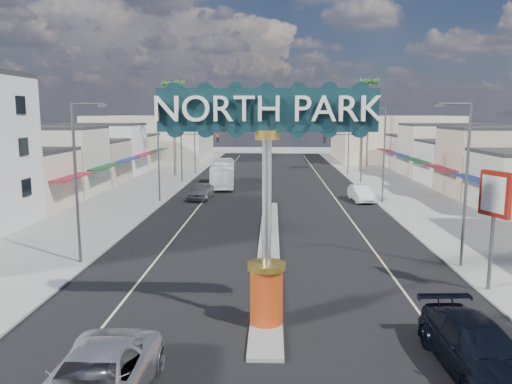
# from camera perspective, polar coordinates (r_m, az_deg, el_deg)

# --- Properties ---
(ground) EXTENTS (160.00, 160.00, 0.00)m
(ground) POSITION_cam_1_polar(r_m,az_deg,el_deg) (47.56, 1.63, -1.22)
(ground) COLOR gray
(ground) RESTS_ON ground
(road) EXTENTS (20.00, 120.00, 0.01)m
(road) POSITION_cam_1_polar(r_m,az_deg,el_deg) (47.56, 1.63, -1.21)
(road) COLOR black
(road) RESTS_ON ground
(median_island) EXTENTS (1.30, 30.00, 0.16)m
(median_island) POSITION_cam_1_polar(r_m,az_deg,el_deg) (31.91, 1.48, -6.14)
(median_island) COLOR gray
(median_island) RESTS_ON ground
(sidewalk_left) EXTENTS (8.00, 120.00, 0.12)m
(sidewalk_left) POSITION_cam_1_polar(r_m,az_deg,el_deg) (49.63, -14.75, -1.01)
(sidewalk_left) COLOR gray
(sidewalk_left) RESTS_ON ground
(sidewalk_right) EXTENTS (8.00, 120.00, 0.12)m
(sidewalk_right) POSITION_cam_1_polar(r_m,az_deg,el_deg) (49.50, 18.07, -1.19)
(sidewalk_right) COLOR gray
(sidewalk_right) RESTS_ON ground
(storefront_row_left) EXTENTS (12.00, 42.00, 6.00)m
(storefront_row_left) POSITION_cam_1_polar(r_m,az_deg,el_deg) (64.76, -20.08, 3.63)
(storefront_row_left) COLOR beige
(storefront_row_left) RESTS_ON ground
(storefront_row_right) EXTENTS (12.00, 42.00, 6.00)m
(storefront_row_right) POSITION_cam_1_polar(r_m,az_deg,el_deg) (64.59, 23.57, 3.41)
(storefront_row_right) COLOR #B7B29E
(storefront_row_right) RESTS_ON ground
(backdrop_far_left) EXTENTS (20.00, 20.00, 8.00)m
(backdrop_far_left) POSITION_cam_1_polar(r_m,az_deg,el_deg) (94.57, -11.73, 6.09)
(backdrop_far_left) COLOR #B7B29E
(backdrop_far_left) RESTS_ON ground
(backdrop_far_right) EXTENTS (20.00, 20.00, 8.00)m
(backdrop_far_right) POSITION_cam_1_polar(r_m,az_deg,el_deg) (94.46, 15.34, 5.96)
(backdrop_far_right) COLOR beige
(backdrop_far_right) RESTS_ON ground
(gateway_sign) EXTENTS (8.20, 1.50, 9.15)m
(gateway_sign) POSITION_cam_1_polar(r_m,az_deg,el_deg) (18.95, 1.24, 1.51)
(gateway_sign) COLOR red
(gateway_sign) RESTS_ON median_island
(traffic_signal_left) EXTENTS (5.09, 0.45, 6.00)m
(traffic_signal_left) POSITION_cam_1_polar(r_m,az_deg,el_deg) (61.67, -6.87, 5.05)
(traffic_signal_left) COLOR #47474C
(traffic_signal_left) RESTS_ON ground
(traffic_signal_right) EXTENTS (5.09, 0.45, 6.00)m
(traffic_signal_right) POSITION_cam_1_polar(r_m,az_deg,el_deg) (61.60, 10.33, 4.97)
(traffic_signal_right) COLOR #47474C
(traffic_signal_right) RESTS_ON ground
(streetlight_l_near) EXTENTS (2.03, 0.22, 9.00)m
(streetlight_l_near) POSITION_cam_1_polar(r_m,az_deg,el_deg) (29.04, -19.62, 1.87)
(streetlight_l_near) COLOR #47474C
(streetlight_l_near) RESTS_ON ground
(streetlight_l_mid) EXTENTS (2.03, 0.22, 9.00)m
(streetlight_l_mid) POSITION_cam_1_polar(r_m,az_deg,el_deg) (48.13, -10.90, 4.83)
(streetlight_l_mid) COLOR #47474C
(streetlight_l_mid) RESTS_ON ground
(streetlight_l_far) EXTENTS (2.03, 0.22, 9.00)m
(streetlight_l_far) POSITION_cam_1_polar(r_m,az_deg,el_deg) (69.71, -6.90, 6.14)
(streetlight_l_far) COLOR #47474C
(streetlight_l_far) RESTS_ON ground
(streetlight_r_near) EXTENTS (2.03, 0.22, 9.00)m
(streetlight_r_near) POSITION_cam_1_polar(r_m,az_deg,el_deg) (28.88, 22.63, 1.66)
(streetlight_r_near) COLOR #47474C
(streetlight_r_near) RESTS_ON ground
(streetlight_r_mid) EXTENTS (2.03, 0.22, 9.00)m
(streetlight_r_mid) POSITION_cam_1_polar(r_m,az_deg,el_deg) (48.03, 14.25, 4.71)
(streetlight_r_mid) COLOR #47474C
(streetlight_r_mid) RESTS_ON ground
(streetlight_r_far) EXTENTS (2.03, 0.22, 9.00)m
(streetlight_r_far) POSITION_cam_1_polar(r_m,az_deg,el_deg) (69.65, 10.42, 6.06)
(streetlight_r_far) COLOR #47474C
(streetlight_r_far) RESTS_ON ground
(palm_left_far) EXTENTS (2.60, 2.60, 13.10)m
(palm_left_far) POSITION_cam_1_polar(r_m,az_deg,el_deg) (68.18, -9.44, 11.43)
(palm_left_far) COLOR brown
(palm_left_far) RESTS_ON ground
(palm_right_mid) EXTENTS (2.60, 2.60, 12.10)m
(palm_right_mid) POSITION_cam_1_polar(r_m,az_deg,el_deg) (73.96, 12.08, 10.46)
(palm_right_mid) COLOR brown
(palm_right_mid) RESTS_ON ground
(palm_right_far) EXTENTS (2.60, 2.60, 14.10)m
(palm_right_far) POSITION_cam_1_polar(r_m,az_deg,el_deg) (80.29, 12.80, 11.57)
(palm_right_far) COLOR brown
(palm_right_far) RESTS_ON ground
(suv_left) EXTENTS (2.92, 6.18, 1.71)m
(suv_left) POSITION_cam_1_polar(r_m,az_deg,el_deg) (15.76, -17.98, -20.04)
(suv_left) COLOR silver
(suv_left) RESTS_ON ground
(suv_right) EXTENTS (2.69, 5.95, 1.69)m
(suv_right) POSITION_cam_1_polar(r_m,az_deg,el_deg) (18.45, 23.88, -15.96)
(suv_right) COLOR black
(suv_right) RESTS_ON ground
(car_parked_left) EXTENTS (2.28, 4.89, 1.62)m
(car_parked_left) POSITION_cam_1_polar(r_m,az_deg,el_deg) (49.61, -6.23, 0.10)
(car_parked_left) COLOR slate
(car_parked_left) RESTS_ON ground
(car_parked_right) EXTENTS (2.02, 4.80, 1.54)m
(car_parked_right) POSITION_cam_1_polar(r_m,az_deg,el_deg) (49.18, 11.91, -0.16)
(car_parked_right) COLOR white
(car_parked_right) RESTS_ON ground
(city_bus) EXTENTS (3.31, 10.96, 3.01)m
(city_bus) POSITION_cam_1_polar(r_m,az_deg,el_deg) (58.21, -3.82, 2.13)
(city_bus) COLOR white
(city_bus) RESTS_ON ground
(bank_pylon_sign) EXTENTS (0.83, 1.73, 5.66)m
(bank_pylon_sign) POSITION_cam_1_polar(r_m,az_deg,el_deg) (25.55, 25.61, -0.91)
(bank_pylon_sign) COLOR #47474C
(bank_pylon_sign) RESTS_ON sidewalk_right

